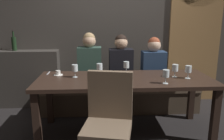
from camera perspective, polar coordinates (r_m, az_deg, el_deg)
The scene contains 19 objects.
ground at distance 3.14m, azimuth 3.08°, elevation -15.20°, with size 9.00×9.00×0.00m, color black.
back_wall_tiled at distance 3.97m, azimuth 1.34°, elevation 13.34°, with size 6.00×0.12×3.00m, color #423D38.
arched_door at distance 4.24m, azimuth 20.26°, elevation 10.71°, with size 0.90×0.05×2.55m.
back_counter at distance 4.10m, azimuth -20.67°, elevation -2.01°, with size 1.10×0.28×0.95m, color #38342F.
dining_table at distance 2.88m, azimuth 3.24°, elevation -3.72°, with size 2.20×0.84×0.74m.
banquette_bench at distance 3.68m, azimuth 1.90°, elevation -6.87°, with size 2.50×0.44×0.45m.
chair_near_side at distance 2.22m, azimuth -0.90°, elevation -11.58°, with size 0.52×0.52×0.98m.
diner_redhead at distance 3.51m, azimuth -5.66°, elevation 2.37°, with size 0.36×0.24×0.81m.
diner_bearded at distance 3.51m, azimuth 2.24°, elevation 2.16°, with size 0.36×0.24×0.78m.
diner_far_end at distance 3.59m, azimuth 10.36°, elevation 1.88°, with size 0.36×0.24×0.74m.
wine_bottle_dark_red at distance 4.07m, azimuth -23.39°, elevation 6.20°, with size 0.08×0.08×0.33m.
wine_glass_near_left at distance 2.99m, azimuth 15.58°, elevation 0.46°, with size 0.08×0.08×0.16m.
wine_glass_center_back at distance 2.91m, azimuth -9.33°, elevation 0.34°, with size 0.08×0.08×0.16m.
wine_glass_end_left at distance 3.07m, azimuth 3.61°, elevation 1.26°, with size 0.08×0.08×0.16m.
wine_glass_far_right at distance 2.66m, azimuth 13.39°, elevation -1.01°, with size 0.08×0.08×0.16m.
wine_glass_end_right at distance 2.94m, azimuth -3.15°, elevation 0.65°, with size 0.08×0.08×0.16m.
wine_glass_far_left at distance 2.97m, azimuth 18.63°, elevation 0.15°, with size 0.08×0.08×0.16m.
espresso_cup at distance 3.07m, azimuth -13.37°, elevation -0.82°, with size 0.12×0.12×0.06m.
fork_on_table at distance 3.21m, azimuth -15.69°, elevation -0.77°, with size 0.02×0.17×0.01m, color silver.
Camera 1 is at (-0.33, -2.74, 1.49)m, focal length 36.40 mm.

